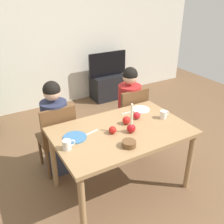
{
  "coord_description": "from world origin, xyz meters",
  "views": [
    {
      "loc": [
        -1.22,
        -1.92,
        2.1
      ],
      "look_at": [
        0.0,
        0.2,
        0.87
      ],
      "focal_mm": 40.98,
      "sensor_mm": 36.0,
      "label": 1
    }
  ],
  "objects_px": {
    "mug_left": "(67,145)",
    "plate_left": "(75,137)",
    "tv_stand": "(108,87)",
    "candle_centerpiece": "(131,127)",
    "person_left_child": "(56,130)",
    "apple_by_right_mug": "(113,130)",
    "bowl_walnuts": "(129,144)",
    "apple_by_left_plate": "(137,116)",
    "chair_right": "(130,115)",
    "apple_near_candle": "(126,120)",
    "chair_left": "(58,135)",
    "tv": "(108,64)",
    "mug_right": "(164,114)",
    "plate_right": "(141,109)",
    "person_right_child": "(129,111)",
    "dining_table": "(122,137)"
  },
  "relations": [
    {
      "from": "apple_by_right_mug",
      "to": "mug_right",
      "type": "bearing_deg",
      "value": -0.14
    },
    {
      "from": "apple_by_right_mug",
      "to": "chair_right",
      "type": "bearing_deg",
      "value": 44.25
    },
    {
      "from": "mug_right",
      "to": "apple_by_right_mug",
      "type": "bearing_deg",
      "value": 179.86
    },
    {
      "from": "tv",
      "to": "chair_right",
      "type": "bearing_deg",
      "value": -109.42
    },
    {
      "from": "plate_left",
      "to": "plate_right",
      "type": "bearing_deg",
      "value": 11.31
    },
    {
      "from": "mug_right",
      "to": "person_right_child",
      "type": "bearing_deg",
      "value": 92.16
    },
    {
      "from": "dining_table",
      "to": "person_left_child",
      "type": "relative_size",
      "value": 1.19
    },
    {
      "from": "candle_centerpiece",
      "to": "mug_right",
      "type": "relative_size",
      "value": 2.66
    },
    {
      "from": "tv",
      "to": "candle_centerpiece",
      "type": "xyz_separation_m",
      "value": [
        -1.06,
        -2.39,
        0.11
      ]
    },
    {
      "from": "person_right_child",
      "to": "mug_left",
      "type": "xyz_separation_m",
      "value": [
        -1.13,
        -0.68,
        0.23
      ]
    },
    {
      "from": "person_left_child",
      "to": "apple_by_right_mug",
      "type": "relative_size",
      "value": 14.98
    },
    {
      "from": "tv",
      "to": "candle_centerpiece",
      "type": "bearing_deg",
      "value": -113.89
    },
    {
      "from": "plate_right",
      "to": "mug_right",
      "type": "height_order",
      "value": "mug_right"
    },
    {
      "from": "tv_stand",
      "to": "tv",
      "type": "xyz_separation_m",
      "value": [
        0.0,
        0.0,
        0.47
      ]
    },
    {
      "from": "mug_right",
      "to": "apple_near_candle",
      "type": "bearing_deg",
      "value": 167.74
    },
    {
      "from": "bowl_walnuts",
      "to": "apple_near_candle",
      "type": "bearing_deg",
      "value": 60.26
    },
    {
      "from": "apple_near_candle",
      "to": "apple_by_left_plate",
      "type": "relative_size",
      "value": 1.08
    },
    {
      "from": "bowl_walnuts",
      "to": "apple_by_left_plate",
      "type": "xyz_separation_m",
      "value": [
        0.37,
        0.41,
        0.01
      ]
    },
    {
      "from": "dining_table",
      "to": "chair_right",
      "type": "distance_m",
      "value": 0.81
    },
    {
      "from": "chair_left",
      "to": "tv",
      "type": "xyz_separation_m",
      "value": [
        1.62,
        1.69,
        0.2
      ]
    },
    {
      "from": "person_right_child",
      "to": "apple_by_left_plate",
      "type": "xyz_separation_m",
      "value": [
        -0.25,
        -0.52,
        0.22
      ]
    },
    {
      "from": "chair_left",
      "to": "mug_right",
      "type": "xyz_separation_m",
      "value": [
        1.05,
        -0.62,
        0.28
      ]
    },
    {
      "from": "chair_right",
      "to": "mug_right",
      "type": "bearing_deg",
      "value": -87.73
    },
    {
      "from": "apple_by_left_plate",
      "to": "apple_by_right_mug",
      "type": "xyz_separation_m",
      "value": [
        -0.39,
        -0.13,
        -0.0
      ]
    },
    {
      "from": "tv",
      "to": "apple_near_candle",
      "type": "relative_size",
      "value": 9.02
    },
    {
      "from": "plate_right",
      "to": "apple_by_left_plate",
      "type": "xyz_separation_m",
      "value": [
        -0.17,
        -0.16,
        0.03
      ]
    },
    {
      "from": "mug_left",
      "to": "tv",
      "type": "bearing_deg",
      "value": 53.64
    },
    {
      "from": "plate_left",
      "to": "apple_by_right_mug",
      "type": "bearing_deg",
      "value": -17.08
    },
    {
      "from": "tv_stand",
      "to": "candle_centerpiece",
      "type": "relative_size",
      "value": 2.02
    },
    {
      "from": "apple_by_left_plate",
      "to": "tv_stand",
      "type": "bearing_deg",
      "value": 68.84
    },
    {
      "from": "chair_right",
      "to": "apple_near_candle",
      "type": "distance_m",
      "value": 0.72
    },
    {
      "from": "dining_table",
      "to": "plate_right",
      "type": "height_order",
      "value": "plate_right"
    },
    {
      "from": "apple_by_right_mug",
      "to": "person_right_child",
      "type": "bearing_deg",
      "value": 45.71
    },
    {
      "from": "person_left_child",
      "to": "tv_stand",
      "type": "distance_m",
      "value": 2.34
    },
    {
      "from": "plate_left",
      "to": "bowl_walnuts",
      "type": "bearing_deg",
      "value": -45.47
    },
    {
      "from": "mug_left",
      "to": "bowl_walnuts",
      "type": "height_order",
      "value": "mug_left"
    },
    {
      "from": "chair_left",
      "to": "person_right_child",
      "type": "height_order",
      "value": "person_right_child"
    },
    {
      "from": "tv_stand",
      "to": "apple_near_candle",
      "type": "height_order",
      "value": "apple_near_candle"
    },
    {
      "from": "candle_centerpiece",
      "to": "plate_left",
      "type": "relative_size",
      "value": 1.36
    },
    {
      "from": "dining_table",
      "to": "plate_right",
      "type": "bearing_deg",
      "value": 32.71
    },
    {
      "from": "candle_centerpiece",
      "to": "apple_near_candle",
      "type": "bearing_deg",
      "value": 72.98
    },
    {
      "from": "mug_left",
      "to": "plate_left",
      "type": "bearing_deg",
      "value": 47.55
    },
    {
      "from": "plate_left",
      "to": "apple_by_left_plate",
      "type": "height_order",
      "value": "apple_by_left_plate"
    },
    {
      "from": "plate_right",
      "to": "apple_near_candle",
      "type": "xyz_separation_m",
      "value": [
        -0.33,
        -0.2,
        0.04
      ]
    },
    {
      "from": "mug_right",
      "to": "bowl_walnuts",
      "type": "bearing_deg",
      "value": -157.05
    },
    {
      "from": "person_right_child",
      "to": "candle_centerpiece",
      "type": "height_order",
      "value": "person_right_child"
    },
    {
      "from": "chair_right",
      "to": "bowl_walnuts",
      "type": "xyz_separation_m",
      "value": [
        -0.62,
        -0.89,
        0.27
      ]
    },
    {
      "from": "dining_table",
      "to": "mug_left",
      "type": "relative_size",
      "value": 11.37
    },
    {
      "from": "chair_left",
      "to": "person_left_child",
      "type": "bearing_deg",
      "value": 90.0
    },
    {
      "from": "person_right_child",
      "to": "tv_stand",
      "type": "xyz_separation_m",
      "value": [
        0.6,
        1.66,
        -0.33
      ]
    }
  ]
}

